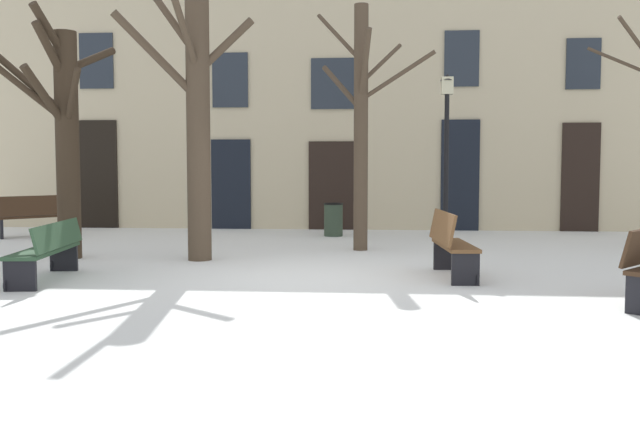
{
  "coord_description": "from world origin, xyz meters",
  "views": [
    {
      "loc": [
        0.89,
        -9.61,
        1.62
      ],
      "look_at": [
        0.0,
        1.5,
        0.83
      ],
      "focal_mm": 38.42,
      "sensor_mm": 36.0,
      "label": 1
    }
  ],
  "objects_px": {
    "tree_left_of_center": "(361,119)",
    "streetlamp": "(447,139)",
    "tree_right_of_center": "(64,132)",
    "bench_back_to_back_left": "(35,215)",
    "bench_by_litter_bin": "(48,250)",
    "bench_near_lamp": "(451,244)",
    "litter_bin": "(333,219)",
    "tree_center": "(196,113)"
  },
  "relations": [
    {
      "from": "tree_left_of_center",
      "to": "streetlamp",
      "type": "height_order",
      "value": "tree_left_of_center"
    },
    {
      "from": "tree_right_of_center",
      "to": "bench_back_to_back_left",
      "type": "distance_m",
      "value": 4.53
    },
    {
      "from": "tree_right_of_center",
      "to": "bench_by_litter_bin",
      "type": "xyz_separation_m",
      "value": [
        0.74,
        -2.19,
        -1.76
      ]
    },
    {
      "from": "bench_near_lamp",
      "to": "bench_by_litter_bin",
      "type": "relative_size",
      "value": 0.84
    },
    {
      "from": "litter_bin",
      "to": "bench_near_lamp",
      "type": "xyz_separation_m",
      "value": [
        2.04,
        -5.58,
        0.1
      ]
    },
    {
      "from": "streetlamp",
      "to": "bench_by_litter_bin",
      "type": "distance_m",
      "value": 8.45
    },
    {
      "from": "bench_back_to_back_left",
      "to": "bench_near_lamp",
      "type": "bearing_deg",
      "value": 104.85
    },
    {
      "from": "tree_left_of_center",
      "to": "litter_bin",
      "type": "height_order",
      "value": "tree_left_of_center"
    },
    {
      "from": "tree_left_of_center",
      "to": "litter_bin",
      "type": "bearing_deg",
      "value": 105.05
    },
    {
      "from": "tree_left_of_center",
      "to": "bench_back_to_back_left",
      "type": "distance_m",
      "value": 7.88
    },
    {
      "from": "streetlamp",
      "to": "tree_left_of_center",
      "type": "bearing_deg",
      "value": -134.89
    },
    {
      "from": "litter_bin",
      "to": "tree_left_of_center",
      "type": "bearing_deg",
      "value": -74.95
    },
    {
      "from": "bench_near_lamp",
      "to": "bench_back_to_back_left",
      "type": "distance_m",
      "value": 10.05
    },
    {
      "from": "tree_right_of_center",
      "to": "streetlamp",
      "type": "xyz_separation_m",
      "value": [
        6.83,
        3.41,
        -0.01
      ]
    },
    {
      "from": "tree_left_of_center",
      "to": "litter_bin",
      "type": "relative_size",
      "value": 6.22
    },
    {
      "from": "litter_bin",
      "to": "bench_by_litter_bin",
      "type": "bearing_deg",
      "value": -119.96
    },
    {
      "from": "streetlamp",
      "to": "litter_bin",
      "type": "distance_m",
      "value": 3.12
    },
    {
      "from": "bench_back_to_back_left",
      "to": "streetlamp",
      "type": "bearing_deg",
      "value": 133.83
    },
    {
      "from": "tree_right_of_center",
      "to": "streetlamp",
      "type": "height_order",
      "value": "tree_right_of_center"
    },
    {
      "from": "tree_left_of_center",
      "to": "litter_bin",
      "type": "xyz_separation_m",
      "value": [
        -0.67,
        2.5,
        -2.11
      ]
    },
    {
      "from": "tree_center",
      "to": "bench_by_litter_bin",
      "type": "height_order",
      "value": "tree_center"
    },
    {
      "from": "tree_left_of_center",
      "to": "streetlamp",
      "type": "distance_m",
      "value": 2.54
    },
    {
      "from": "tree_right_of_center",
      "to": "bench_near_lamp",
      "type": "distance_m",
      "value": 6.79
    },
    {
      "from": "tree_right_of_center",
      "to": "streetlamp",
      "type": "bearing_deg",
      "value": 26.52
    },
    {
      "from": "tree_right_of_center",
      "to": "tree_center",
      "type": "bearing_deg",
      "value": -0.46
    },
    {
      "from": "litter_bin",
      "to": "bench_by_litter_bin",
      "type": "distance_m",
      "value": 7.28
    },
    {
      "from": "litter_bin",
      "to": "bench_by_litter_bin",
      "type": "xyz_separation_m",
      "value": [
        -3.64,
        -6.31,
        0.05
      ]
    },
    {
      "from": "streetlamp",
      "to": "bench_near_lamp",
      "type": "distance_m",
      "value": 5.17
    },
    {
      "from": "tree_right_of_center",
      "to": "bench_near_lamp",
      "type": "relative_size",
      "value": 2.71
    },
    {
      "from": "litter_bin",
      "to": "bench_near_lamp",
      "type": "height_order",
      "value": "bench_near_lamp"
    },
    {
      "from": "bench_near_lamp",
      "to": "streetlamp",
      "type": "bearing_deg",
      "value": -9.8
    },
    {
      "from": "bench_near_lamp",
      "to": "bench_back_to_back_left",
      "type": "bearing_deg",
      "value": 55.69
    },
    {
      "from": "streetlamp",
      "to": "tree_center",
      "type": "bearing_deg",
      "value": -142.79
    },
    {
      "from": "litter_bin",
      "to": "bench_near_lamp",
      "type": "bearing_deg",
      "value": -69.95
    },
    {
      "from": "litter_bin",
      "to": "bench_by_litter_bin",
      "type": "relative_size",
      "value": 0.4
    },
    {
      "from": "streetlamp",
      "to": "bench_near_lamp",
      "type": "xyz_separation_m",
      "value": [
        -0.42,
        -4.87,
        -1.69
      ]
    },
    {
      "from": "tree_left_of_center",
      "to": "bench_by_litter_bin",
      "type": "relative_size",
      "value": 2.5
    },
    {
      "from": "tree_left_of_center",
      "to": "bench_back_to_back_left",
      "type": "relative_size",
      "value": 3.19
    },
    {
      "from": "litter_bin",
      "to": "tree_right_of_center",
      "type": "bearing_deg",
      "value": -136.69
    },
    {
      "from": "streetlamp",
      "to": "litter_bin",
      "type": "relative_size",
      "value": 4.69
    },
    {
      "from": "tree_center",
      "to": "bench_by_litter_bin",
      "type": "relative_size",
      "value": 2.48
    },
    {
      "from": "tree_center",
      "to": "streetlamp",
      "type": "bearing_deg",
      "value": 37.21
    }
  ]
}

